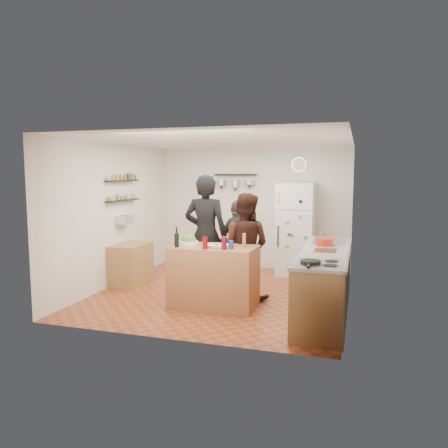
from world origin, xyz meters
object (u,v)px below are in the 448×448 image
(counter_run, at_px, (325,282))
(fridge, at_px, (295,229))
(side_table, at_px, (131,264))
(salt_canister, at_px, (231,245))
(person_back, at_px, (238,245))
(person_left, at_px, (206,235))
(person_center, at_px, (245,246))
(red_bowl, at_px, (324,242))
(salad_bowl, at_px, (189,243))
(prep_island, at_px, (214,276))
(pepper_mill, at_px, (244,242))
(wine_bottle, at_px, (177,240))
(skillet, at_px, (310,262))
(wall_clock, at_px, (299,165))

(counter_run, height_order, fridge, fridge)
(side_table, bearing_deg, fridge, 31.67)
(salt_canister, relative_size, person_back, 0.08)
(fridge, bearing_deg, counter_run, -71.94)
(person_left, xyz_separation_m, person_center, (0.67, -0.04, -0.14))
(red_bowl, bearing_deg, fridge, 109.88)
(salad_bowl, bearing_deg, fridge, 62.00)
(prep_island, distance_m, pepper_mill, 0.70)
(wine_bottle, bearing_deg, fridge, 63.07)
(skillet, bearing_deg, prep_island, 149.11)
(prep_island, xyz_separation_m, red_bowl, (1.56, 0.52, 0.52))
(skillet, bearing_deg, wall_clock, 100.01)
(salt_canister, relative_size, side_table, 0.15)
(person_back, relative_size, counter_run, 0.59)
(salt_canister, relative_size, fridge, 0.06)
(red_bowl, height_order, wall_clock, wall_clock)
(wine_bottle, bearing_deg, red_bowl, 19.68)
(salad_bowl, relative_size, salt_canister, 2.46)
(fridge, relative_size, side_table, 2.25)
(prep_island, relative_size, person_center, 0.74)
(person_back, xyz_separation_m, wall_clock, (0.76, 1.77, 1.38))
(pepper_mill, bearing_deg, person_back, 110.31)
(prep_island, xyz_separation_m, wall_clock, (0.86, 2.78, 1.69))
(person_back, height_order, wall_clock, wall_clock)
(wine_bottle, height_order, skillet, wine_bottle)
(wine_bottle, distance_m, counter_run, 2.21)
(wall_clock, bearing_deg, salt_canister, -100.87)
(skillet, bearing_deg, pepper_mill, 138.01)
(prep_island, relative_size, fridge, 0.69)
(red_bowl, bearing_deg, person_left, 177.38)
(pepper_mill, distance_m, counter_run, 1.28)
(counter_run, distance_m, wall_clock, 3.22)
(prep_island, distance_m, person_left, 0.87)
(person_back, height_order, counter_run, person_back)
(person_center, distance_m, fridge, 1.97)
(prep_island, distance_m, counter_run, 1.61)
(person_center, distance_m, red_bowl, 1.24)
(wine_bottle, bearing_deg, person_left, 79.02)
(salt_canister, relative_size, skillet, 0.49)
(prep_island, xyz_separation_m, counter_run, (1.61, 0.15, -0.01))
(wine_bottle, height_order, side_table, wine_bottle)
(skillet, height_order, wall_clock, wall_clock)
(pepper_mill, relative_size, counter_run, 0.06)
(fridge, relative_size, wall_clock, 6.00)
(salad_bowl, xyz_separation_m, fridge, (1.28, 2.40, -0.04))
(pepper_mill, distance_m, wall_clock, 2.99)
(salad_bowl, height_order, person_center, person_center)
(person_left, bearing_deg, skillet, 137.85)
(prep_island, relative_size, side_table, 1.56)
(pepper_mill, distance_m, person_back, 1.05)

